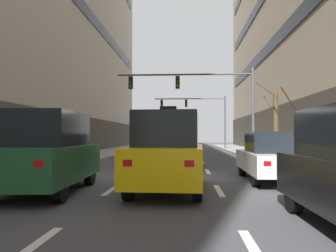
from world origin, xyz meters
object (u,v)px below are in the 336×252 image
object	(u,v)px
taxi_driving_3	(180,144)
car_parked_1	(273,157)
car_driving_4	(47,152)
taxi_driving_5	(181,141)
traffic_signal_0	(203,92)
taxi_driving_1	(168,152)
taxi_driving_2	(150,143)
traffic_signal_1	(200,110)
street_tree_0	(276,124)
car_driving_0	(176,150)

from	to	relation	value
taxi_driving_3	car_parked_1	xyz separation A→B (m)	(3.50, -18.15, 0.01)
car_driving_4	taxi_driving_5	size ratio (longest dim) A/B	0.99
taxi_driving_3	traffic_signal_0	distance (m)	8.51
taxi_driving_1	taxi_driving_2	world-z (taller)	taxi_driving_1
traffic_signal_0	traffic_signal_1	size ratio (longest dim) A/B	1.12
car_driving_4	street_tree_0	xyz separation A→B (m)	(9.14, 11.31, 1.16)
traffic_signal_1	street_tree_0	distance (m)	18.43
taxi_driving_1	taxi_driving_5	world-z (taller)	taxi_driving_1
taxi_driving_5	street_tree_0	size ratio (longest dim) A/B	1.00
taxi_driving_2	car_driving_4	xyz separation A→B (m)	(-0.20, -24.06, 0.33)
taxi_driving_1	traffic_signal_0	xyz separation A→B (m)	(1.61, 12.85, 3.32)
car_driving_4	taxi_driving_2	bearing A→B (deg)	89.53
taxi_driving_1	car_driving_4	distance (m)	3.32
traffic_signal_0	taxi_driving_3	bearing A→B (deg)	102.53
car_driving_4	taxi_driving_5	xyz separation A→B (m)	(3.13, 31.48, -0.23)
taxi_driving_1	taxi_driving_3	bearing A→B (deg)	90.17
car_driving_0	car_driving_4	bearing A→B (deg)	-111.48
car_parked_1	taxi_driving_5	bearing A→B (deg)	97.11
car_driving_0	taxi_driving_5	bearing A→B (deg)	90.29
car_driving_0	taxi_driving_5	distance (m)	23.22
taxi_driving_2	taxi_driving_3	bearing A→B (deg)	-47.35
taxi_driving_2	taxi_driving_5	world-z (taller)	taxi_driving_5
car_parked_1	street_tree_0	bearing A→B (deg)	74.55
traffic_signal_1	car_driving_0	bearing A→B (deg)	-95.64
taxi_driving_2	traffic_signal_0	world-z (taller)	traffic_signal_0
car_driving_4	taxi_driving_1	bearing A→B (deg)	6.60
taxi_driving_5	traffic_signal_1	xyz separation A→B (m)	(2.19, -2.26, 3.60)
taxi_driving_3	street_tree_0	size ratio (longest dim) A/B	0.96
car_driving_0	car_driving_4	size ratio (longest dim) A/B	0.97
taxi_driving_1	traffic_signal_1	world-z (taller)	traffic_signal_1
taxi_driving_2	street_tree_0	size ratio (longest dim) A/B	0.90
car_driving_0	taxi_driving_3	size ratio (longest dim) A/B	1.00
car_parked_1	street_tree_0	world-z (taller)	street_tree_0
taxi_driving_2	taxi_driving_1	bearing A→B (deg)	-82.54
traffic_signal_0	taxi_driving_5	bearing A→B (deg)	95.56
traffic_signal_0	street_tree_0	bearing A→B (deg)	-24.41
taxi_driving_5	taxi_driving_2	bearing A→B (deg)	-111.60
taxi_driving_2	traffic_signal_1	xyz separation A→B (m)	(5.12, 5.15, 3.69)
car_driving_4	car_parked_1	world-z (taller)	car_driving_4
taxi_driving_3	taxi_driving_2	bearing A→B (deg)	132.65
car_parked_1	traffic_signal_1	size ratio (longest dim) A/B	0.56
street_tree_0	car_driving_4	bearing A→B (deg)	-128.92
car_driving_0	traffic_signal_0	distance (m)	6.36
taxi_driving_1	taxi_driving_3	distance (m)	20.38
street_tree_0	car_driving_0	bearing A→B (deg)	-152.58
taxi_driving_2	car_driving_4	distance (m)	24.06
taxi_driving_3	traffic_signal_1	xyz separation A→B (m)	(2.08, 8.45, 3.64)
taxi_driving_1	car_parked_1	size ratio (longest dim) A/B	1.02
taxi_driving_1	car_driving_4	world-z (taller)	taxi_driving_1
car_driving_4	car_parked_1	distance (m)	7.23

